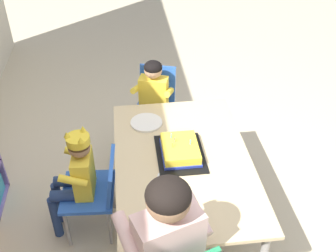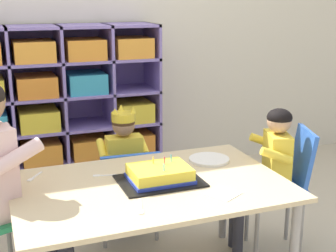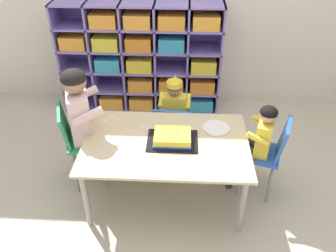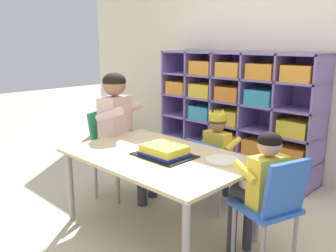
# 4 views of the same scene
# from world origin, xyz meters

# --- Properties ---
(ground) EXTENTS (16.00, 16.00, 0.00)m
(ground) POSITION_xyz_m (0.00, 0.00, 0.00)
(ground) COLOR beige
(classroom_back_wall) EXTENTS (6.03, 0.10, 2.85)m
(classroom_back_wall) POSITION_xyz_m (0.00, 1.69, 1.42)
(classroom_back_wall) COLOR beige
(classroom_back_wall) RESTS_ON ground
(storage_cubby_shelf) EXTENTS (1.76, 0.39, 1.22)m
(storage_cubby_shelf) POSITION_xyz_m (-0.30, 1.44, 0.60)
(storage_cubby_shelf) COLOR #7F6BB2
(storage_cubby_shelf) RESTS_ON ground
(activity_table) EXTENTS (1.27, 0.83, 0.57)m
(activity_table) POSITION_xyz_m (0.00, 0.00, 0.51)
(activity_table) COLOR #D1B789
(activity_table) RESTS_ON ground
(classroom_chair_blue) EXTENTS (0.39, 0.37, 0.57)m
(classroom_chair_blue) POSITION_xyz_m (0.04, 0.55, 0.34)
(classroom_chair_blue) COLOR blue
(classroom_chair_blue) RESTS_ON ground
(child_with_crown) EXTENTS (0.31, 0.31, 0.80)m
(child_with_crown) POSITION_xyz_m (0.05, 0.65, 0.49)
(child_with_crown) COLOR yellow
(child_with_crown) RESTS_ON ground
(classroom_chair_adult_side) EXTENTS (0.41, 0.45, 0.75)m
(classroom_chair_adult_side) POSITION_xyz_m (-0.75, 0.16, 0.47)
(classroom_chair_adult_side) COLOR #238451
(classroom_chair_adult_side) RESTS_ON ground
(adult_helper_seated) EXTENTS (0.48, 0.46, 1.07)m
(adult_helper_seated) POSITION_xyz_m (-0.64, 0.20, 0.67)
(adult_helper_seated) COLOR beige
(adult_helper_seated) RESTS_ON ground
(classroom_chair_guest_side) EXTENTS (0.40, 0.38, 0.72)m
(classroom_chair_guest_side) POSITION_xyz_m (0.82, 0.09, 0.43)
(classroom_chair_guest_side) COLOR blue
(classroom_chair_guest_side) RESTS_ON ground
(guest_at_table_side) EXTENTS (0.34, 0.33, 0.84)m
(guest_at_table_side) POSITION_xyz_m (0.72, 0.12, 0.54)
(guest_at_table_side) COLOR yellow
(guest_at_table_side) RESTS_ON ground
(birthday_cake_on_tray) EXTENTS (0.39, 0.29, 0.11)m
(birthday_cake_on_tray) POSITION_xyz_m (0.05, 0.01, 0.60)
(birthday_cake_on_tray) COLOR black
(birthday_cake_on_tray) RESTS_ON activity_table
(paper_plate_stack) EXTENTS (0.22, 0.22, 0.01)m
(paper_plate_stack) POSITION_xyz_m (0.40, 0.19, 0.57)
(paper_plate_stack) COLOR white
(paper_plate_stack) RESTS_ON activity_table
(paper_napkin_square) EXTENTS (0.17, 0.17, 0.00)m
(paper_napkin_square) POSITION_xyz_m (0.27, -0.23, 0.57)
(paper_napkin_square) COLOR white
(paper_napkin_square) RESTS_ON activity_table
(fork_beside_plate_stack) EXTENTS (0.05, 0.14, 0.00)m
(fork_beside_plate_stack) POSITION_xyz_m (-0.12, -0.23, 0.57)
(fork_beside_plate_stack) COLOR white
(fork_beside_plate_stack) RESTS_ON activity_table
(fork_at_table_front_edge) EXTENTS (0.13, 0.05, 0.00)m
(fork_at_table_front_edge) POSITION_xyz_m (-0.18, 0.18, 0.57)
(fork_at_table_front_edge) COLOR white
(fork_at_table_front_edge) RESTS_ON activity_table
(fork_near_child_seat) EXTENTS (0.09, 0.11, 0.00)m
(fork_near_child_seat) POSITION_xyz_m (-0.50, 0.28, 0.57)
(fork_near_child_seat) COLOR white
(fork_near_child_seat) RESTS_ON activity_table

